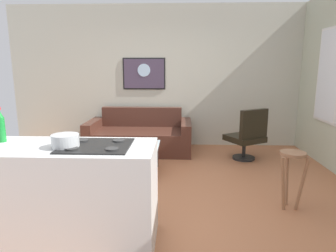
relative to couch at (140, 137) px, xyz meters
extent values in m
cube|color=#AD6843|center=(0.54, -1.89, -0.29)|extent=(6.40, 6.40, 0.04)
cube|color=#BABAA8|center=(0.54, 0.53, 1.13)|extent=(6.40, 0.05, 2.80)
cube|color=#48271D|center=(0.00, -0.04, -0.06)|extent=(1.61, 0.97, 0.42)
cube|color=#48271D|center=(0.00, 0.35, 0.34)|extent=(1.60, 0.18, 0.38)
cube|color=#48271D|center=(-0.89, -0.03, 0.03)|extent=(0.19, 0.95, 0.59)
cube|color=#48271D|center=(0.89, -0.05, 0.03)|extent=(0.19, 0.95, 0.59)
cube|color=silver|center=(-0.01, -1.17, 0.16)|extent=(0.93, 0.62, 0.02)
cylinder|color=#232326|center=(-0.43, -1.43, -0.06)|extent=(0.03, 0.03, 0.42)
cylinder|color=#232326|center=(0.40, -1.43, -0.06)|extent=(0.03, 0.03, 0.42)
cylinder|color=#232326|center=(-0.43, -0.91, -0.06)|extent=(0.03, 0.03, 0.42)
cylinder|color=#232326|center=(0.40, -0.91, -0.06)|extent=(0.03, 0.03, 0.42)
cylinder|color=black|center=(1.90, -0.44, -0.25)|extent=(0.39, 0.39, 0.04)
cylinder|color=black|center=(1.90, -0.44, -0.06)|extent=(0.06, 0.06, 0.35)
cube|color=black|center=(1.90, -0.44, 0.11)|extent=(0.75, 0.74, 0.10)
cube|color=black|center=(2.01, -0.61, 0.40)|extent=(0.52, 0.35, 0.49)
cylinder|color=#906243|center=(2.04, -2.28, 0.39)|extent=(0.29, 0.29, 0.03)
cylinder|color=#906243|center=(2.04, -2.16, 0.05)|extent=(0.04, 0.12, 0.64)
cylinder|color=#906243|center=(1.93, -2.34, 0.05)|extent=(0.12, 0.09, 0.64)
cylinder|color=#906243|center=(2.14, -2.34, 0.05)|extent=(0.12, 0.09, 0.64)
cube|color=silver|center=(-0.26, -3.05, 0.20)|extent=(1.60, 0.69, 0.94)
cube|color=black|center=(0.03, -3.05, 0.67)|extent=(0.60, 0.52, 0.01)
cylinder|color=#2D2D2D|center=(-0.14, -3.19, 0.68)|extent=(0.11, 0.11, 0.01)
cylinder|color=#2D2D2D|center=(0.20, -3.19, 0.68)|extent=(0.11, 0.11, 0.01)
cylinder|color=#2D2D2D|center=(-0.14, -2.91, 0.68)|extent=(0.11, 0.11, 0.01)
cylinder|color=#2D2D2D|center=(0.20, -2.91, 0.68)|extent=(0.11, 0.11, 0.01)
cylinder|color=#1A8631|center=(-0.88, -2.93, 0.78)|extent=(0.07, 0.07, 0.23)
cylinder|color=silver|center=(-0.22, -3.11, 0.67)|extent=(0.13, 0.13, 0.01)
cylinder|color=silver|center=(-0.22, -3.11, 0.72)|extent=(0.23, 0.23, 0.12)
cube|color=black|center=(0.04, 0.49, 1.19)|extent=(0.85, 0.01, 0.63)
cube|color=#473A50|center=(0.04, 0.49, 1.19)|extent=(0.80, 0.02, 0.58)
cylinder|color=#AECDE9|center=(0.04, 0.47, 1.26)|extent=(0.25, 0.01, 0.25)
camera|label=1|loc=(0.76, -5.55, 1.36)|focal=31.89mm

